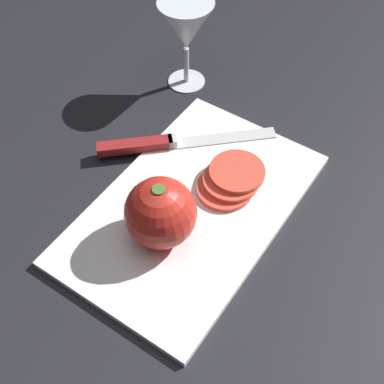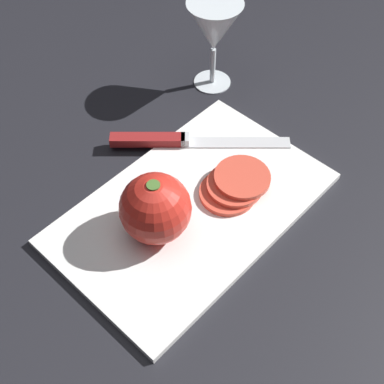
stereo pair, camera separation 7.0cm
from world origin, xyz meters
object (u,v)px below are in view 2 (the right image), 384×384
wine_glass (214,29)px  tomato_slice_stack_near (235,185)px  whole_tomato (155,210)px  knife (166,140)px

wine_glass → tomato_slice_stack_near: (-0.16, -0.18, -0.08)m
wine_glass → tomato_slice_stack_near: 0.26m
whole_tomato → knife: (0.12, 0.10, -0.04)m
whole_tomato → knife: whole_tomato is taller
whole_tomato → tomato_slice_stack_near: 0.13m
wine_glass → whole_tomato: bearing=-151.1°
wine_glass → knife: wine_glass is taller
wine_glass → tomato_slice_stack_near: bearing=-131.0°
knife → wine_glass: bearing=64.5°
tomato_slice_stack_near → wine_glass: bearing=49.0°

